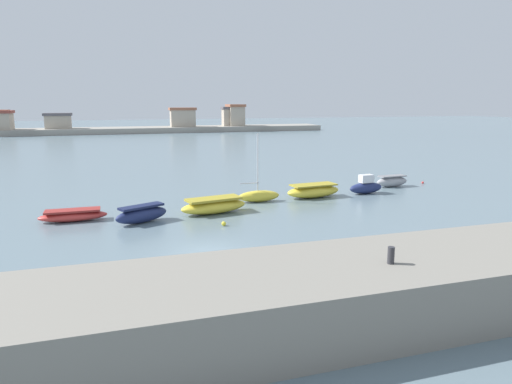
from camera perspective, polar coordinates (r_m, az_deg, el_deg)
The scene contains 13 objects.
ground_plane at distance 26.66m, azimuth -6.09°, elevation -7.43°, with size 400.00×400.00×0.00m, color slate.
seawall_embankment at distance 17.22m, azimuth 0.68°, elevation -13.76°, with size 72.38×5.75×2.45m, color gray.
mooring_bollard at distance 18.22m, azimuth 16.41°, elevation -7.54°, with size 0.26×0.26×0.66m, color #2D2D33.
moored_boat_0 at distance 35.62m, azimuth -21.77°, elevation -2.73°, with size 4.73×1.47×0.85m.
moored_boat_1 at distance 33.65m, azimuth -14.00°, elevation -2.70°, with size 4.09×2.76×1.24m.
moored_boat_2 at distance 35.51m, azimuth -5.26°, elevation -1.72°, with size 5.55×2.90×1.20m.
moored_boat_3 at distance 39.35m, azimuth 0.35°, elevation -0.46°, with size 3.66×1.14×5.84m.
moored_boat_4 at distance 41.48m, azimuth 7.13°, elevation 0.13°, with size 5.30×2.49×1.20m.
moored_boat_5 at distance 44.09m, azimuth 13.49°, elevation 0.65°, with size 3.55×1.49×1.78m.
moored_boat_6 at distance 48.32m, azimuth 16.52°, elevation 1.29°, with size 3.59×1.43×1.14m.
mooring_buoy_0 at distance 51.10m, azimuth 19.99°, elevation 1.11°, with size 0.24×0.24×0.24m, color red.
mooring_buoy_1 at distance 31.95m, azimuth -4.03°, elevation -3.94°, with size 0.31×0.31×0.31m, color yellow.
distant_shoreline at distance 130.30m, azimuth -17.77°, elevation 7.92°, with size 109.36×10.55×9.13m.
Camera 1 is at (-4.89, -24.79, 8.50)m, focal length 32.22 mm.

